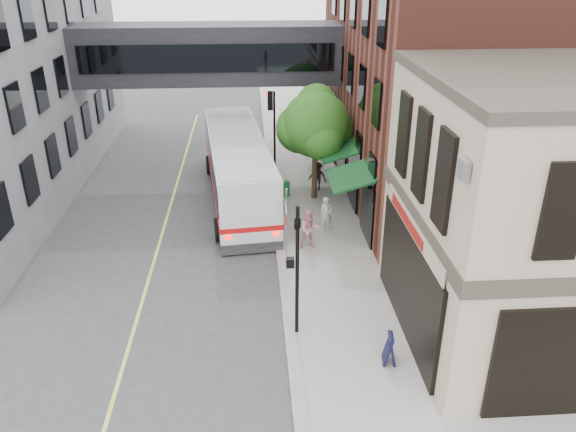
{
  "coord_description": "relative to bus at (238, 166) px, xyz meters",
  "views": [
    {
      "loc": [
        -0.92,
        -12.95,
        11.41
      ],
      "look_at": [
        0.28,
        4.41,
        3.2
      ],
      "focal_mm": 35.0,
      "sensor_mm": 36.0,
      "label": 1
    }
  ],
  "objects": [
    {
      "name": "ground",
      "position": [
        1.61,
        -13.37,
        -1.8
      ],
      "size": [
        120.0,
        120.0,
        0.0
      ],
      "primitive_type": "plane",
      "color": "#38383A",
      "rests_on": "ground"
    },
    {
      "name": "sidewalk_main",
      "position": [
        3.61,
        0.63,
        -1.72
      ],
      "size": [
        4.0,
        60.0,
        0.15
      ],
      "primitive_type": "cube",
      "color": "gray",
      "rests_on": "ground"
    },
    {
      "name": "corner_building",
      "position": [
        10.58,
        -11.37,
        2.41
      ],
      "size": [
        10.19,
        8.12,
        8.45
      ],
      "color": "tan",
      "rests_on": "ground"
    },
    {
      "name": "brick_building",
      "position": [
        11.59,
        1.62,
        5.19
      ],
      "size": [
        13.76,
        18.0,
        14.0
      ],
      "color": "#55251A",
      "rests_on": "ground"
    },
    {
      "name": "skyway_bridge",
      "position": [
        -1.39,
        4.63,
        4.7
      ],
      "size": [
        14.0,
        3.18,
        3.0
      ],
      "color": "black",
      "rests_on": "ground"
    },
    {
      "name": "traffic_signal_near",
      "position": [
        1.98,
        -11.37,
        1.18
      ],
      "size": [
        0.44,
        0.22,
        4.6
      ],
      "color": "black",
      "rests_on": "sidewalk_main"
    },
    {
      "name": "traffic_signal_far",
      "position": [
        1.87,
        3.63,
        1.54
      ],
      "size": [
        0.53,
        0.28,
        4.5
      ],
      "color": "black",
      "rests_on": "sidewalk_main"
    },
    {
      "name": "street_sign_pole",
      "position": [
        2.0,
        -6.37,
        0.13
      ],
      "size": [
        0.08,
        0.75,
        3.0
      ],
      "color": "gray",
      "rests_on": "sidewalk_main"
    },
    {
      "name": "street_tree",
      "position": [
        3.8,
        -0.15,
        2.11
      ],
      "size": [
        3.8,
        3.2,
        5.6
      ],
      "color": "#382619",
      "rests_on": "sidewalk_main"
    },
    {
      "name": "lane_marking",
      "position": [
        -3.39,
        -3.37,
        -1.79
      ],
      "size": [
        0.12,
        40.0,
        0.01
      ],
      "primitive_type": "cube",
      "color": "#D8CC4C",
      "rests_on": "ground"
    },
    {
      "name": "bus",
      "position": [
        0.0,
        0.0,
        0.0
      ],
      "size": [
        3.9,
        12.14,
        3.21
      ],
      "color": "silver",
      "rests_on": "ground"
    },
    {
      "name": "pedestrian_a",
      "position": [
        3.91,
        -4.05,
        -0.87
      ],
      "size": [
        0.63,
        0.48,
        1.55
      ],
      "primitive_type": "imported",
      "rotation": [
        0.0,
        0.0,
        0.21
      ],
      "color": "silver",
      "rests_on": "sidewalk_main"
    },
    {
      "name": "pedestrian_b",
      "position": [
        3.01,
        -5.67,
        -0.8
      ],
      "size": [
        0.88,
        0.72,
        1.71
      ],
      "primitive_type": "imported",
      "rotation": [
        0.0,
        0.0,
        0.09
      ],
      "color": "pink",
      "rests_on": "sidewalk_main"
    },
    {
      "name": "pedestrian_c",
      "position": [
        4.08,
        0.61,
        -0.89
      ],
      "size": [
        1.13,
        0.94,
        1.52
      ],
      "primitive_type": "imported",
      "rotation": [
        0.0,
        0.0,
        -0.46
      ],
      "color": "black",
      "rests_on": "sidewalk_main"
    },
    {
      "name": "newspaper_box",
      "position": [
        2.33,
        -0.07,
        -1.25
      ],
      "size": [
        0.5,
        0.47,
        0.8
      ],
      "primitive_type": "cube",
      "rotation": [
        0.0,
        0.0,
        0.33
      ],
      "color": "#155F2B",
      "rests_on": "sidewalk_main"
    },
    {
      "name": "sandwich_board",
      "position": [
        4.67,
        -13.06,
        -1.16
      ],
      "size": [
        0.42,
        0.59,
        0.97
      ],
      "primitive_type": "cube",
      "rotation": [
        0.0,
        0.0,
        -0.14
      ],
      "color": "black",
      "rests_on": "sidewalk_main"
    }
  ]
}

